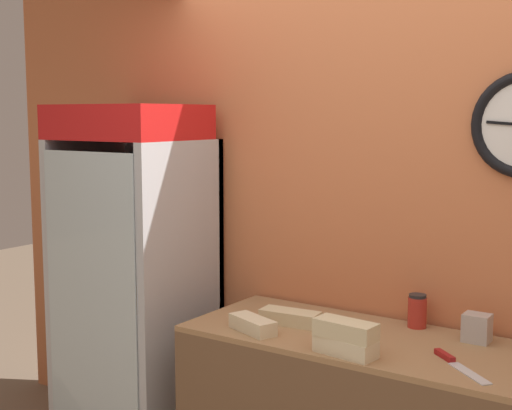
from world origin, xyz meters
The scene contains 9 objects.
wall_back centered at (0.01, 1.26, 1.36)m, with size 5.20×0.10×2.70m.
beverage_cooler centered at (-1.34, 0.94, 1.04)m, with size 0.72×0.64×1.90m.
sandwich_stack_bottom centered at (0.06, 0.63, 0.93)m, with size 0.26×0.14×0.07m.
sandwich_stack_middle centered at (0.06, 0.63, 1.00)m, with size 0.26×0.13×0.07m.
sandwich_flat_left centered at (-0.42, 0.67, 0.93)m, with size 0.26×0.17×0.06m.
sandwich_flat_right centered at (-0.35, 0.87, 0.93)m, with size 0.28×0.14×0.06m.
chefs_knife centered at (0.45, 0.77, 0.90)m, with size 0.29×0.26×0.02m.
condiment_jar centered at (0.16, 1.15, 0.97)m, with size 0.08×0.08×0.15m.
napkin_dispenser centered at (0.44, 1.09, 0.95)m, with size 0.11×0.09×0.12m.
Camera 1 is at (1.30, -1.85, 1.85)m, focal length 50.00 mm.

